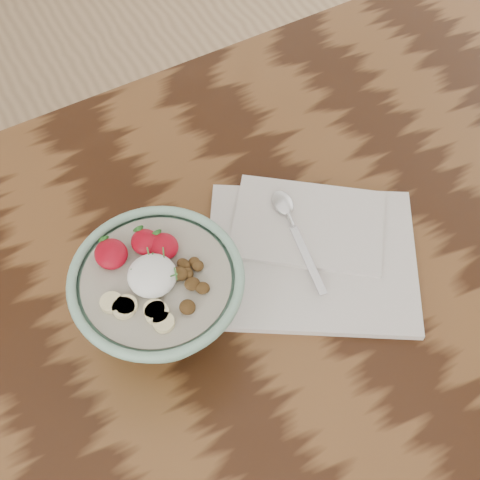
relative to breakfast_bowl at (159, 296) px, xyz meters
The scene contains 4 objects.
table 16.73cm from the breakfast_bowl, 37.00° to the right, with size 160.00×90.00×75.00cm.
breakfast_bowl is the anchor object (origin of this frame).
napkin 23.20cm from the breakfast_bowl, ahead, with size 36.54×34.76×1.76cm.
spoon 23.21cm from the breakfast_bowl, 13.69° to the left, with size 5.29×17.86×0.93cm.
Camera 1 is at (-12.97, -36.73, 153.76)cm, focal length 50.00 mm.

